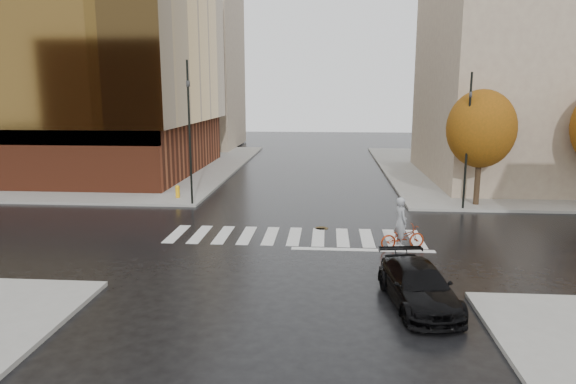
% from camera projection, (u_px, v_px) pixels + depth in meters
% --- Properties ---
extents(ground, '(120.00, 120.00, 0.00)m').
position_uv_depth(ground, '(294.00, 240.00, 23.02)').
color(ground, black).
rests_on(ground, ground).
extents(sidewalk_nw, '(30.00, 30.00, 0.15)m').
position_uv_depth(sidewalk_nw, '(72.00, 165.00, 45.14)').
color(sidewalk_nw, gray).
rests_on(sidewalk_nw, ground).
extents(sidewalk_ne, '(30.00, 30.00, 0.15)m').
position_uv_depth(sidewalk_ne, '(567.00, 171.00, 41.93)').
color(sidewalk_ne, gray).
rests_on(sidewalk_ne, ground).
extents(crosswalk, '(12.00, 3.00, 0.01)m').
position_uv_depth(crosswalk, '(294.00, 236.00, 23.51)').
color(crosswalk, silver).
rests_on(crosswalk, ground).
extents(office_glass, '(27.00, 19.00, 16.00)m').
position_uv_depth(office_glass, '(33.00, 68.00, 40.66)').
color(office_glass, maroon).
rests_on(office_glass, sidewalk_nw).
extents(building_ne_tan, '(16.00, 16.00, 18.00)m').
position_uv_depth(building_ne_tan, '(547.00, 53.00, 36.55)').
color(building_ne_tan, gray).
rests_on(building_ne_tan, sidewalk_ne).
extents(building_nw_far, '(14.00, 12.00, 20.00)m').
position_uv_depth(building_nw_far, '(176.00, 58.00, 58.42)').
color(building_nw_far, gray).
rests_on(building_nw_far, sidewalk_nw).
extents(tree_ne_a, '(3.80, 3.80, 6.50)m').
position_uv_depth(tree_ne_a, '(481.00, 129.00, 28.62)').
color(tree_ne_a, '#2F2314').
rests_on(tree_ne_a, sidewalk_ne).
extents(sedan, '(2.40, 4.64, 1.28)m').
position_uv_depth(sedan, '(418.00, 285.00, 15.90)').
color(sedan, black).
rests_on(sedan, ground).
extents(cyclist, '(2.07, 1.25, 2.23)m').
position_uv_depth(cyclist, '(402.00, 231.00, 21.54)').
color(cyclist, maroon).
rests_on(cyclist, ground).
extents(traffic_light_nw, '(0.25, 0.23, 8.07)m').
position_uv_depth(traffic_light_nw, '(189.00, 122.00, 28.71)').
color(traffic_light_nw, black).
rests_on(traffic_light_nw, sidewalk_nw).
extents(traffic_light_ne, '(0.21, 0.23, 7.38)m').
position_uv_depth(traffic_light_ne, '(468.00, 132.00, 27.64)').
color(traffic_light_ne, black).
rests_on(traffic_light_ne, sidewalk_ne).
extents(fire_hydrant, '(0.28, 0.28, 0.77)m').
position_uv_depth(fire_hydrant, '(178.00, 191.00, 31.16)').
color(fire_hydrant, '#F4AC0E').
rests_on(fire_hydrant, sidewalk_nw).
extents(manhole, '(0.67, 0.67, 0.01)m').
position_uv_depth(manhole, '(322.00, 228.00, 24.88)').
color(manhole, '#483619').
rests_on(manhole, ground).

